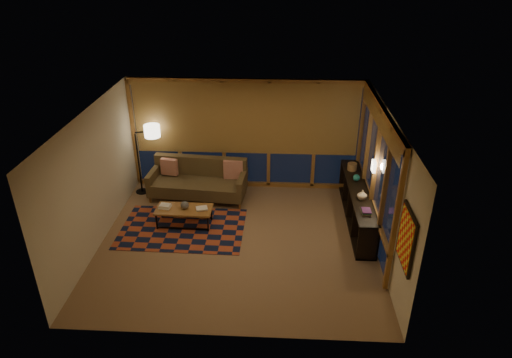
{
  "coord_description": "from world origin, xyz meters",
  "views": [
    {
      "loc": [
        0.77,
        -7.6,
        5.35
      ],
      "look_at": [
        0.35,
        0.33,
        1.27
      ],
      "focal_mm": 32.0,
      "sensor_mm": 36.0,
      "label": 1
    }
  ],
  "objects_px": {
    "floor_lamp": "(138,160)",
    "sofa": "(198,181)",
    "coffee_table": "(185,217)",
    "bookshelf": "(357,204)"
  },
  "relations": [
    {
      "from": "sofa",
      "to": "coffee_table",
      "type": "relative_size",
      "value": 1.87
    },
    {
      "from": "sofa",
      "to": "coffee_table",
      "type": "height_order",
      "value": "sofa"
    },
    {
      "from": "sofa",
      "to": "floor_lamp",
      "type": "distance_m",
      "value": 1.49
    },
    {
      "from": "sofa",
      "to": "floor_lamp",
      "type": "bearing_deg",
      "value": 176.31
    },
    {
      "from": "bookshelf",
      "to": "sofa",
      "type": "bearing_deg",
      "value": 168.15
    },
    {
      "from": "sofa",
      "to": "coffee_table",
      "type": "bearing_deg",
      "value": -89.8
    },
    {
      "from": "floor_lamp",
      "to": "sofa",
      "type": "bearing_deg",
      "value": -27.89
    },
    {
      "from": "floor_lamp",
      "to": "bookshelf",
      "type": "bearing_deg",
      "value": -30.15
    },
    {
      "from": "coffee_table",
      "to": "floor_lamp",
      "type": "xyz_separation_m",
      "value": [
        -1.32,
        1.39,
        0.65
      ]
    },
    {
      "from": "coffee_table",
      "to": "floor_lamp",
      "type": "height_order",
      "value": "floor_lamp"
    }
  ]
}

